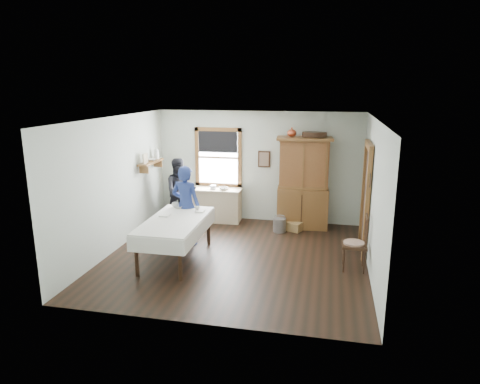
{
  "coord_description": "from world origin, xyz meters",
  "views": [
    {
      "loc": [
        1.71,
        -7.69,
        3.28
      ],
      "look_at": [
        0.01,
        0.3,
        1.25
      ],
      "focal_mm": 32.0,
      "sensor_mm": 36.0,
      "label": 1
    }
  ],
  "objects_px": {
    "woman_blue": "(186,208)",
    "china_hutch": "(303,183)",
    "dining_table": "(176,239)",
    "figure_dark": "(180,194)",
    "work_counter": "(212,205)",
    "spindle_chair": "(355,242)",
    "wicker_basket": "(294,226)",
    "pail": "(280,225)"
  },
  "relations": [
    {
      "from": "woman_blue",
      "to": "china_hutch",
      "type": "bearing_deg",
      "value": -138.84
    },
    {
      "from": "dining_table",
      "to": "figure_dark",
      "type": "height_order",
      "value": "figure_dark"
    },
    {
      "from": "work_counter",
      "to": "spindle_chair",
      "type": "xyz_separation_m",
      "value": [
        3.32,
        -2.29,
        0.11
      ]
    },
    {
      "from": "wicker_basket",
      "to": "work_counter",
      "type": "bearing_deg",
      "value": 169.89
    },
    {
      "from": "work_counter",
      "to": "pail",
      "type": "distance_m",
      "value": 1.83
    },
    {
      "from": "pail",
      "to": "china_hutch",
      "type": "bearing_deg",
      "value": 42.75
    },
    {
      "from": "pail",
      "to": "woman_blue",
      "type": "relative_size",
      "value": 0.2
    },
    {
      "from": "wicker_basket",
      "to": "china_hutch",
      "type": "bearing_deg",
      "value": 63.48
    },
    {
      "from": "work_counter",
      "to": "woman_blue",
      "type": "bearing_deg",
      "value": -95.1
    },
    {
      "from": "china_hutch",
      "to": "woman_blue",
      "type": "distance_m",
      "value": 2.85
    },
    {
      "from": "figure_dark",
      "to": "pail",
      "type": "bearing_deg",
      "value": -36.48
    },
    {
      "from": "spindle_chair",
      "to": "woman_blue",
      "type": "bearing_deg",
      "value": 170.32
    },
    {
      "from": "work_counter",
      "to": "figure_dark",
      "type": "height_order",
      "value": "figure_dark"
    },
    {
      "from": "work_counter",
      "to": "spindle_chair",
      "type": "bearing_deg",
      "value": -36.42
    },
    {
      "from": "pail",
      "to": "figure_dark",
      "type": "height_order",
      "value": "figure_dark"
    },
    {
      "from": "spindle_chair",
      "to": "pail",
      "type": "bearing_deg",
      "value": 131.64
    },
    {
      "from": "woman_blue",
      "to": "wicker_basket",
      "type": "bearing_deg",
      "value": -142.68
    },
    {
      "from": "spindle_chair",
      "to": "wicker_basket",
      "type": "bearing_deg",
      "value": 123.57
    },
    {
      "from": "wicker_basket",
      "to": "woman_blue",
      "type": "distance_m",
      "value": 2.62
    },
    {
      "from": "china_hutch",
      "to": "pail",
      "type": "height_order",
      "value": "china_hutch"
    },
    {
      "from": "dining_table",
      "to": "wicker_basket",
      "type": "relative_size",
      "value": 5.71
    },
    {
      "from": "dining_table",
      "to": "figure_dark",
      "type": "relative_size",
      "value": 1.36
    },
    {
      "from": "woman_blue",
      "to": "work_counter",
      "type": "bearing_deg",
      "value": -87.36
    },
    {
      "from": "spindle_chair",
      "to": "woman_blue",
      "type": "relative_size",
      "value": 0.66
    },
    {
      "from": "figure_dark",
      "to": "wicker_basket",
      "type": "bearing_deg",
      "value": -33.52
    },
    {
      "from": "dining_table",
      "to": "pail",
      "type": "xyz_separation_m",
      "value": [
        1.77,
        2.03,
        -0.24
      ]
    },
    {
      "from": "work_counter",
      "to": "spindle_chair",
      "type": "height_order",
      "value": "spindle_chair"
    },
    {
      "from": "pail",
      "to": "wicker_basket",
      "type": "height_order",
      "value": "pail"
    },
    {
      "from": "wicker_basket",
      "to": "figure_dark",
      "type": "xyz_separation_m",
      "value": [
        -2.76,
        0.02,
        0.64
      ]
    },
    {
      "from": "dining_table",
      "to": "wicker_basket",
      "type": "height_order",
      "value": "dining_table"
    },
    {
      "from": "china_hutch",
      "to": "woman_blue",
      "type": "relative_size",
      "value": 1.37
    },
    {
      "from": "spindle_chair",
      "to": "pail",
      "type": "xyz_separation_m",
      "value": [
        -1.58,
        1.8,
        -0.36
      ]
    },
    {
      "from": "dining_table",
      "to": "figure_dark",
      "type": "distance_m",
      "value": 2.29
    },
    {
      "from": "work_counter",
      "to": "woman_blue",
      "type": "xyz_separation_m",
      "value": [
        -0.1,
        -1.68,
        0.37
      ]
    },
    {
      "from": "pail",
      "to": "woman_blue",
      "type": "height_order",
      "value": "woman_blue"
    },
    {
      "from": "dining_table",
      "to": "figure_dark",
      "type": "xyz_separation_m",
      "value": [
        -0.67,
        2.17,
        0.34
      ]
    },
    {
      "from": "woman_blue",
      "to": "figure_dark",
      "type": "relative_size",
      "value": 1.06
    },
    {
      "from": "china_hutch",
      "to": "dining_table",
      "type": "relative_size",
      "value": 1.07
    },
    {
      "from": "figure_dark",
      "to": "woman_blue",
      "type": "bearing_deg",
      "value": -98.88
    },
    {
      "from": "china_hutch",
      "to": "pail",
      "type": "xyz_separation_m",
      "value": [
        -0.48,
        -0.44,
        -0.91
      ]
    },
    {
      "from": "dining_table",
      "to": "pail",
      "type": "relative_size",
      "value": 6.28
    },
    {
      "from": "work_counter",
      "to": "pail",
      "type": "bearing_deg",
      "value": -17.55
    }
  ]
}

